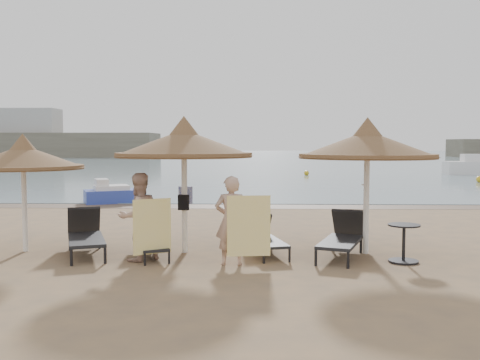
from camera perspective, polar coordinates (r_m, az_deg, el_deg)
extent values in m
plane|color=olive|center=(11.06, -7.02, -8.58)|extent=(160.00, 160.00, 0.00)
cube|color=slate|center=(90.72, 0.60, 2.49)|extent=(200.00, 140.00, 0.03)
cube|color=brown|center=(20.28, -3.03, -2.80)|extent=(200.00, 1.60, 0.01)
cube|color=#ADABA9|center=(95.43, -21.68, 4.68)|extent=(10.00, 5.00, 8.00)
cube|color=white|center=(43.88, 23.52, 1.18)|extent=(4.00, 1.60, 1.00)
cube|color=white|center=(43.86, 23.55, 2.16)|extent=(1.50, 1.00, 0.60)
cylinder|color=white|center=(12.73, -21.99, -2.84)|extent=(0.11, 0.11, 1.90)
cone|color=brown|center=(12.65, -22.13, 2.34)|extent=(2.63, 2.63, 0.50)
cone|color=brown|center=(12.65, -22.16, 3.69)|extent=(0.63, 0.63, 0.41)
cylinder|color=brown|center=(12.66, -22.10, 1.27)|extent=(2.58, 2.58, 0.09)
cylinder|color=white|center=(11.73, -5.94, -2.46)|extent=(0.12, 0.12, 2.18)
cone|color=brown|center=(11.65, -5.99, 4.00)|extent=(3.01, 3.01, 0.57)
cone|color=brown|center=(11.66, -6.00, 5.68)|extent=(0.73, 0.73, 0.47)
cylinder|color=brown|center=(11.66, -5.98, 2.67)|extent=(2.95, 2.95, 0.10)
cylinder|color=white|center=(11.87, 13.32, -2.52)|extent=(0.12, 0.12, 2.16)
cone|color=brown|center=(11.80, 13.42, 3.78)|extent=(2.98, 2.98, 0.56)
cone|color=brown|center=(11.80, 13.45, 5.43)|extent=(0.72, 0.72, 0.46)
cylinder|color=brown|center=(11.80, 13.40, 2.49)|extent=(2.92, 2.92, 0.10)
cylinder|color=black|center=(11.03, -17.55, -7.93)|extent=(0.06, 0.06, 0.32)
cylinder|color=black|center=(11.05, -14.19, -7.84)|extent=(0.06, 0.06, 0.32)
cylinder|color=black|center=(12.60, -17.69, -6.45)|extent=(0.06, 0.06, 0.32)
cylinder|color=black|center=(12.63, -14.76, -6.37)|extent=(0.06, 0.06, 0.32)
cube|color=black|center=(11.84, -16.09, -6.12)|extent=(1.26, 1.86, 0.07)
cube|color=black|center=(12.80, -16.31, -4.13)|extent=(0.83, 0.70, 0.65)
cylinder|color=black|center=(10.73, -10.12, -8.36)|extent=(0.04, 0.04, 0.24)
cylinder|color=black|center=(10.81, -7.57, -8.24)|extent=(0.04, 0.04, 0.24)
cylinder|color=black|center=(11.89, -11.02, -7.15)|extent=(0.04, 0.04, 0.24)
cylinder|color=black|center=(11.97, -8.72, -7.05)|extent=(0.04, 0.04, 0.24)
cube|color=black|center=(11.36, -9.43, -6.90)|extent=(0.95, 1.39, 0.05)
cube|color=black|center=(12.06, -10.04, -5.28)|extent=(0.63, 0.53, 0.49)
cylinder|color=black|center=(10.76, 2.56, -8.19)|extent=(0.05, 0.05, 0.27)
cylinder|color=black|center=(10.91, 5.30, -8.03)|extent=(0.05, 0.05, 0.27)
cylinder|color=black|center=(12.03, 0.88, -6.88)|extent=(0.05, 0.05, 0.27)
cylinder|color=black|center=(12.16, 3.35, -6.77)|extent=(0.05, 0.05, 0.27)
cube|color=black|center=(11.47, 2.92, -6.59)|extent=(0.93, 1.54, 0.06)
cube|color=black|center=(12.24, 1.86, -4.83)|extent=(0.67, 0.54, 0.54)
cylinder|color=black|center=(10.64, 8.09, -8.23)|extent=(0.06, 0.06, 0.31)
cylinder|color=black|center=(10.52, 11.46, -8.42)|extent=(0.06, 0.06, 0.31)
cylinder|color=black|center=(12.14, 9.81, -6.72)|extent=(0.06, 0.06, 0.31)
cylinder|color=black|center=(12.04, 12.76, -6.86)|extent=(0.06, 0.06, 0.31)
cube|color=black|center=(11.35, 10.64, -6.51)|extent=(1.22, 1.82, 0.07)
cube|color=black|center=(12.26, 11.52, -4.46)|extent=(0.81, 0.68, 0.64)
cylinder|color=black|center=(11.36, 17.03, -8.29)|extent=(0.60, 0.60, 0.04)
cylinder|color=black|center=(11.29, 17.06, -6.49)|extent=(0.06, 0.06, 0.72)
cylinder|color=black|center=(11.23, 17.10, -4.62)|extent=(0.64, 0.64, 0.03)
imported|color=tan|center=(11.07, -10.80, -3.15)|extent=(1.13, 1.10, 2.08)
imported|color=tan|center=(10.50, -0.95, -3.58)|extent=(0.96, 0.64, 2.04)
cube|color=yellow|center=(10.70, -9.34, -4.92)|extent=(0.69, 0.41, 1.10)
cube|color=yellow|center=(10.27, 0.94, -4.93)|extent=(0.83, 0.13, 1.17)
cube|color=silver|center=(11.89, -5.83, -1.60)|extent=(0.32, 0.20, 0.38)
cube|color=black|center=(11.57, -6.05, -2.39)|extent=(0.24, 0.12, 0.33)
cube|color=#2D42AD|center=(22.05, -13.54, -1.69)|extent=(2.39, 1.95, 0.52)
cube|color=white|center=(22.02, -13.56, -0.85)|extent=(1.62, 1.47, 0.24)
cube|color=white|center=(21.95, -14.54, -0.32)|extent=(0.77, 0.96, 0.33)
sphere|color=gold|center=(36.74, -10.57, 0.47)|extent=(0.37, 0.37, 0.37)
sphere|color=gold|center=(39.37, 7.11, 0.74)|extent=(0.37, 0.37, 0.37)
sphere|color=gold|center=(35.29, 24.19, 0.07)|extent=(0.40, 0.40, 0.40)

